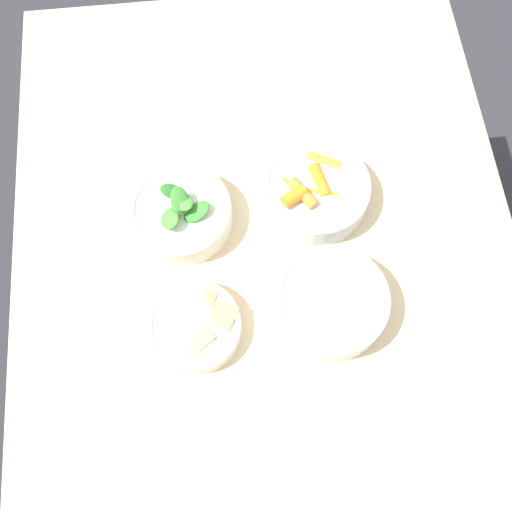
# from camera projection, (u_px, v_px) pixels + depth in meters

# --- Properties ---
(ground_plane) EXTENTS (10.00, 10.00, 0.00)m
(ground_plane) POSITION_uv_depth(u_px,v_px,m) (261.00, 333.00, 1.69)
(ground_plane) COLOR #2D2D33
(dining_table) EXTENTS (1.05, 0.85, 0.77)m
(dining_table) POSITION_uv_depth(u_px,v_px,m) (263.00, 259.00, 1.09)
(dining_table) COLOR beige
(dining_table) RESTS_ON ground_plane
(bowl_carrots) EXTENTS (0.18, 0.18, 0.07)m
(bowl_carrots) POSITION_uv_depth(u_px,v_px,m) (316.00, 191.00, 0.96)
(bowl_carrots) COLOR silver
(bowl_carrots) RESTS_ON dining_table
(bowl_greens) EXTENTS (0.17, 0.17, 0.09)m
(bowl_greens) POSITION_uv_depth(u_px,v_px,m) (182.00, 213.00, 0.95)
(bowl_greens) COLOR silver
(bowl_greens) RESTS_ON dining_table
(bowl_beans_hotdog) EXTENTS (0.18, 0.18, 0.07)m
(bowl_beans_hotdog) POSITION_uv_depth(u_px,v_px,m) (331.00, 303.00, 0.89)
(bowl_beans_hotdog) COLOR silver
(bowl_beans_hotdog) RESTS_ON dining_table
(bowl_cookies) EXTENTS (0.15, 0.15, 0.04)m
(bowl_cookies) POSITION_uv_depth(u_px,v_px,m) (195.00, 326.00, 0.89)
(bowl_cookies) COLOR silver
(bowl_cookies) RESTS_ON dining_table
(ruler) EXTENTS (0.25, 0.04, 0.00)m
(ruler) POSITION_uv_depth(u_px,v_px,m) (454.00, 182.00, 1.00)
(ruler) COLOR silver
(ruler) RESTS_ON dining_table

